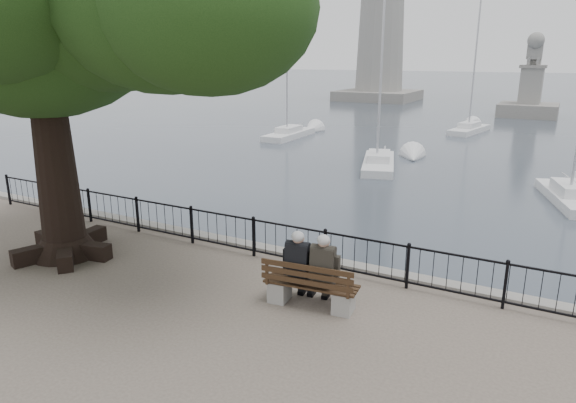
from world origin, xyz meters
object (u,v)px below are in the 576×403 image
Objects in this scene: person_right at (325,273)px; lighthouse at (383,0)px; bench at (310,291)px; lion_monument at (530,96)px; person_left at (300,269)px.

person_right is 65.27m from lighthouse.
lighthouse is at bearing 107.64° from bench.
person_left is at bearing -90.90° from lion_monument.
bench is at bearing -152.18° from person_right.
bench is 0.49m from person_right.
bench is 65.39m from lighthouse.
person_right is at bearing -72.09° from lighthouse.
person_left is at bearing 162.86° from bench.
person_right is at bearing 6.11° from person_left.
person_left is 1.00× the size of person_right.
person_right is (0.54, 0.06, 0.00)m from person_left.
person_right is 49.11m from lion_monument.
lion_monument is (0.24, 49.11, 0.30)m from person_right.
lighthouse is (-19.23, 61.22, 11.33)m from person_left.
lion_monument is (20.00, -12.06, -11.03)m from lighthouse.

